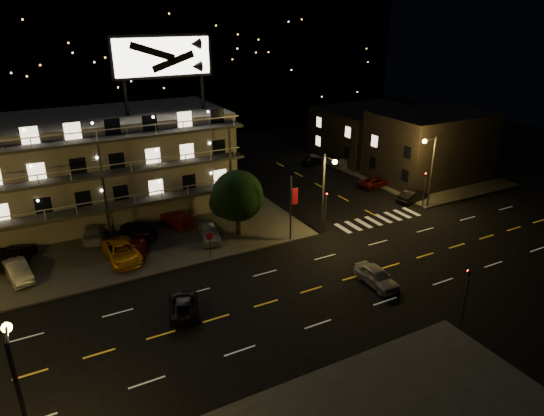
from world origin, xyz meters
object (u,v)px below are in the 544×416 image
tree (237,197)px  side_car_0 (413,196)px  lot_car_7 (94,232)px  road_car_west (184,305)px  lot_car_2 (122,252)px  road_car_east (377,276)px  lot_car_4 (210,232)px

tree → side_car_0: (21.35, -1.23, -3.26)m
lot_car_7 → road_car_west: (3.58, -15.32, -0.26)m
lot_car_2 → lot_car_7: lot_car_2 is taller
lot_car_7 → tree: bearing=167.4°
lot_car_2 → road_car_east: bearing=-40.8°
lot_car_2 → lot_car_4: bearing=-1.5°
lot_car_4 → road_car_east: lot_car_4 is taller
tree → lot_car_2: size_ratio=1.16×
lot_car_2 → side_car_0: 32.37m
side_car_0 → lot_car_4: bearing=77.3°
tree → lot_car_2: 11.40m
tree → road_car_east: size_ratio=1.49×
lot_car_2 → side_car_0: size_ratio=1.32×
lot_car_7 → lot_car_4: bearing=162.1°
lot_car_2 → road_car_west: 10.14m
tree → lot_car_7: 13.89m
lot_car_2 → lot_car_4: 8.14m
tree → side_car_0: tree is taller
lot_car_4 → side_car_0: (24.20, -1.37, -0.21)m
road_car_east → lot_car_4: bearing=124.0°
lot_car_2 → lot_car_7: size_ratio=1.10×
lot_car_7 → side_car_0: bearing=-180.0°
road_car_east → road_car_west: (-14.70, 3.62, -0.12)m
lot_car_7 → road_car_east: (18.28, -18.94, -0.14)m
tree → lot_car_4: (-2.85, 0.14, -3.06)m
lot_car_4 → lot_car_7: size_ratio=0.88×
tree → road_car_west: bearing=-131.8°
lot_car_4 → lot_car_7: bearing=163.8°
lot_car_4 → road_car_east: bearing=-44.3°
side_car_0 → road_car_west: 31.37m
lot_car_2 → road_car_west: (2.18, -9.90, -0.30)m
lot_car_7 → side_car_0: size_ratio=1.20×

